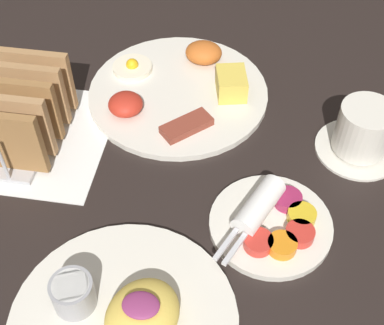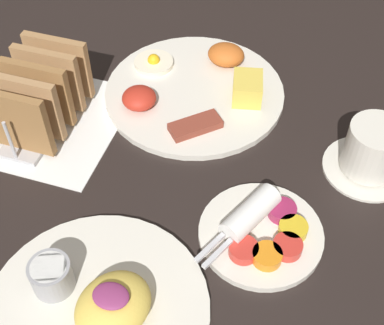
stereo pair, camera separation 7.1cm
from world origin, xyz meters
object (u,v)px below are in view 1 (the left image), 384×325
object	(u,v)px
plate_condiments	(271,222)
coffee_cup	(363,132)
plate_breakfast	(178,89)
toast_rack	(24,111)
plate_foreground	(123,317)

from	to	relation	value
plate_condiments	coffee_cup	xyz separation A→B (m)	(0.11, 0.15, 0.02)
plate_breakfast	toast_rack	xyz separation A→B (m)	(-0.19, -0.13, 0.04)
plate_foreground	coffee_cup	distance (m)	0.41
toast_rack	plate_condiments	bearing A→B (deg)	-16.67
toast_rack	coffee_cup	bearing A→B (deg)	5.81
plate_breakfast	coffee_cup	bearing A→B (deg)	-16.02
plate_condiments	coffee_cup	bearing A→B (deg)	53.21
plate_condiments	plate_foreground	bearing A→B (deg)	-134.71
plate_condiments	toast_rack	world-z (taller)	toast_rack
plate_foreground	coffee_cup	size ratio (longest dim) A/B	2.12
plate_breakfast	plate_condiments	world-z (taller)	plate_breakfast
coffee_cup	plate_condiments	bearing A→B (deg)	-126.79
plate_foreground	plate_breakfast	bearing A→B (deg)	91.13
plate_foreground	plate_condiments	bearing A→B (deg)	45.29
plate_breakfast	plate_foreground	bearing A→B (deg)	-88.87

